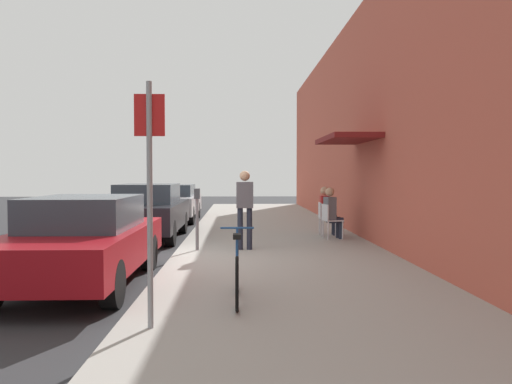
{
  "coord_description": "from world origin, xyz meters",
  "views": [
    {
      "loc": [
        1.33,
        -9.81,
        1.75
      ],
      "look_at": [
        1.95,
        8.22,
        1.11
      ],
      "focal_mm": 36.04,
      "sensor_mm": 36.0,
      "label": 1
    }
  ],
  "objects_px": {
    "cafe_chair_0": "(330,219)",
    "seated_patron_1": "(327,209)",
    "parked_car_2": "(173,202)",
    "parking_meter": "(197,214)",
    "seated_patron_0": "(332,211)",
    "parked_car_1": "(147,211)",
    "cafe_chair_1": "(324,216)",
    "bicycle_0": "(237,273)",
    "pedestrian_standing": "(245,203)",
    "street_sign": "(150,185)",
    "parked_car_0": "(83,240)"
  },
  "relations": [
    {
      "from": "parking_meter",
      "to": "cafe_chair_1",
      "type": "xyz_separation_m",
      "value": [
        3.18,
        2.61,
        -0.26
      ]
    },
    {
      "from": "parked_car_2",
      "to": "cafe_chair_1",
      "type": "height_order",
      "value": "parked_car_2"
    },
    {
      "from": "parking_meter",
      "to": "cafe_chair_1",
      "type": "relative_size",
      "value": 1.52
    },
    {
      "from": "parked_car_2",
      "to": "parking_meter",
      "type": "distance_m",
      "value": 8.27
    },
    {
      "from": "parked_car_2",
      "to": "seated_patron_0",
      "type": "relative_size",
      "value": 3.41
    },
    {
      "from": "pedestrian_standing",
      "to": "parked_car_2",
      "type": "bearing_deg",
      "value": 107.66
    },
    {
      "from": "street_sign",
      "to": "cafe_chair_1",
      "type": "distance_m",
      "value": 8.83
    },
    {
      "from": "parked_car_0",
      "to": "seated_patron_0",
      "type": "bearing_deg",
      "value": 44.6
    },
    {
      "from": "parked_car_2",
      "to": "cafe_chair_1",
      "type": "relative_size",
      "value": 5.06
    },
    {
      "from": "street_sign",
      "to": "cafe_chair_1",
      "type": "relative_size",
      "value": 2.99
    },
    {
      "from": "parked_car_0",
      "to": "cafe_chair_1",
      "type": "bearing_deg",
      "value": 49.3
    },
    {
      "from": "street_sign",
      "to": "cafe_chair_0",
      "type": "relative_size",
      "value": 2.99
    },
    {
      "from": "seated_patron_0",
      "to": "cafe_chair_1",
      "type": "distance_m",
      "value": 0.8
    },
    {
      "from": "parked_car_1",
      "to": "cafe_chair_1",
      "type": "height_order",
      "value": "parked_car_1"
    },
    {
      "from": "parked_car_0",
      "to": "parking_meter",
      "type": "bearing_deg",
      "value": 61.82
    },
    {
      "from": "bicycle_0",
      "to": "cafe_chair_1",
      "type": "distance_m",
      "value": 7.39
    },
    {
      "from": "parked_car_0",
      "to": "seated_patron_0",
      "type": "relative_size",
      "value": 3.41
    },
    {
      "from": "parked_car_1",
      "to": "parked_car_2",
      "type": "relative_size",
      "value": 1.0
    },
    {
      "from": "parked_car_1",
      "to": "bicycle_0",
      "type": "distance_m",
      "value": 7.63
    },
    {
      "from": "parking_meter",
      "to": "parked_car_2",
      "type": "bearing_deg",
      "value": 100.81
    },
    {
      "from": "seated_patron_0",
      "to": "cafe_chair_0",
      "type": "bearing_deg",
      "value": -169.8
    },
    {
      "from": "parked_car_0",
      "to": "parked_car_1",
      "type": "bearing_deg",
      "value": 90.0
    },
    {
      "from": "parked_car_0",
      "to": "parked_car_2",
      "type": "relative_size",
      "value": 1.0
    },
    {
      "from": "parked_car_1",
      "to": "bicycle_0",
      "type": "height_order",
      "value": "parked_car_1"
    },
    {
      "from": "bicycle_0",
      "to": "seated_patron_1",
      "type": "xyz_separation_m",
      "value": [
        2.38,
        7.02,
        0.34
      ]
    },
    {
      "from": "parking_meter",
      "to": "parked_car_0",
      "type": "bearing_deg",
      "value": -118.18
    },
    {
      "from": "parked_car_1",
      "to": "pedestrian_standing",
      "type": "distance_m",
      "value": 3.8
    },
    {
      "from": "parked_car_0",
      "to": "seated_patron_1",
      "type": "distance_m",
      "value": 7.29
    },
    {
      "from": "parking_meter",
      "to": "street_sign",
      "type": "distance_m",
      "value": 5.6
    },
    {
      "from": "parked_car_1",
      "to": "parked_car_2",
      "type": "distance_m",
      "value": 5.3
    },
    {
      "from": "street_sign",
      "to": "parked_car_0",
      "type": "bearing_deg",
      "value": 119.46
    },
    {
      "from": "cafe_chair_0",
      "to": "seated_patron_0",
      "type": "xyz_separation_m",
      "value": [
        0.06,
        0.01,
        0.19
      ]
    },
    {
      "from": "cafe_chair_1",
      "to": "street_sign",
      "type": "bearing_deg",
      "value": -111.61
    },
    {
      "from": "parked_car_0",
      "to": "bicycle_0",
      "type": "bearing_deg",
      "value": -32.19
    },
    {
      "from": "parked_car_0",
      "to": "seated_patron_1",
      "type": "height_order",
      "value": "seated_patron_1"
    },
    {
      "from": "parked_car_1",
      "to": "cafe_chair_0",
      "type": "height_order",
      "value": "parked_car_1"
    },
    {
      "from": "street_sign",
      "to": "parked_car_1",
      "type": "bearing_deg",
      "value": 100.16
    },
    {
      "from": "parked_car_0",
      "to": "parked_car_2",
      "type": "height_order",
      "value": "parked_car_0"
    },
    {
      "from": "parked_car_1",
      "to": "seated_patron_0",
      "type": "bearing_deg",
      "value": -11.65
    },
    {
      "from": "cafe_chair_0",
      "to": "parking_meter",
      "type": "bearing_deg",
      "value": -150.22
    },
    {
      "from": "parking_meter",
      "to": "cafe_chair_0",
      "type": "height_order",
      "value": "parking_meter"
    },
    {
      "from": "seated_patron_0",
      "to": "seated_patron_1",
      "type": "bearing_deg",
      "value": 90.02
    },
    {
      "from": "seated_patron_0",
      "to": "parked_car_0",
      "type": "bearing_deg",
      "value": -135.4
    },
    {
      "from": "street_sign",
      "to": "cafe_chair_0",
      "type": "height_order",
      "value": "street_sign"
    },
    {
      "from": "cafe_chair_0",
      "to": "seated_patron_1",
      "type": "relative_size",
      "value": 0.67
    },
    {
      "from": "parked_car_0",
      "to": "pedestrian_standing",
      "type": "xyz_separation_m",
      "value": [
        2.57,
        2.94,
        0.4
      ]
    },
    {
      "from": "bicycle_0",
      "to": "cafe_chair_0",
      "type": "relative_size",
      "value": 1.97
    },
    {
      "from": "pedestrian_standing",
      "to": "seated_patron_0",
      "type": "bearing_deg",
      "value": 38.81
    },
    {
      "from": "parked_car_2",
      "to": "parking_meter",
      "type": "height_order",
      "value": "parking_meter"
    },
    {
      "from": "parked_car_1",
      "to": "cafe_chair_1",
      "type": "bearing_deg",
      "value": -2.56
    }
  ]
}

